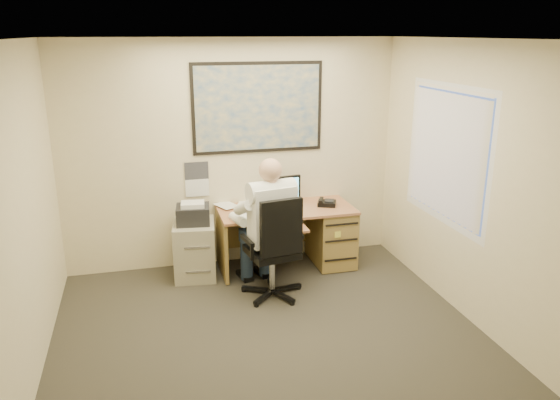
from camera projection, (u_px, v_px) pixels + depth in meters
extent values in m
cube|color=#322E26|center=(280.00, 358.00, 4.82)|extent=(4.00, 4.50, 0.00)
cube|color=white|center=(280.00, 39.00, 4.02)|extent=(4.00, 4.50, 0.00)
cube|color=beige|center=(232.00, 155.00, 6.50)|extent=(4.00, 0.00, 2.70)
cube|color=beige|center=(411.00, 374.00, 2.34)|extent=(4.00, 0.00, 2.70)
cube|color=beige|center=(12.00, 235.00, 3.94)|extent=(0.00, 4.50, 2.70)
cube|color=beige|center=(495.00, 195.00, 4.90)|extent=(0.00, 4.50, 2.70)
cube|color=#B8774F|center=(286.00, 210.00, 6.47)|extent=(1.60, 0.75, 0.03)
cube|color=#A48543|center=(331.00, 235.00, 6.72)|extent=(0.45, 0.70, 0.70)
cube|color=#A48543|center=(222.00, 245.00, 6.39)|extent=(0.04, 0.70, 0.70)
cube|color=#A48543|center=(279.00, 223.00, 6.87)|extent=(1.55, 0.03, 0.55)
cylinder|color=black|center=(283.00, 204.00, 6.60)|extent=(0.17, 0.17, 0.02)
cube|color=black|center=(283.00, 190.00, 6.53)|extent=(0.44, 0.11, 0.33)
cube|color=#5DD7FF|center=(284.00, 190.00, 6.51)|extent=(0.38, 0.07, 0.28)
cube|color=#B8774F|center=(282.00, 229.00, 6.04)|extent=(0.55, 0.30, 0.02)
cube|color=beige|center=(282.00, 227.00, 6.03)|extent=(0.43, 0.14, 0.02)
cube|color=black|center=(327.00, 203.00, 6.57)|extent=(0.27, 0.26, 0.05)
cylinder|color=silver|center=(252.00, 204.00, 6.35)|extent=(0.08, 0.08, 0.18)
cylinder|color=white|center=(270.00, 203.00, 6.47)|extent=(0.08, 0.08, 0.11)
cube|color=white|center=(249.00, 210.00, 6.35)|extent=(0.60, 0.56, 0.03)
cube|color=#1E4C93|center=(258.00, 108.00, 6.39)|extent=(1.56, 0.03, 1.06)
cube|color=white|center=(197.00, 179.00, 6.46)|extent=(0.28, 0.01, 0.42)
cube|color=#A7A086|center=(195.00, 249.00, 6.35)|extent=(0.53, 0.61, 0.65)
cube|color=black|center=(193.00, 215.00, 6.23)|extent=(0.41, 0.37, 0.21)
cube|color=white|center=(193.00, 204.00, 6.17)|extent=(0.28, 0.24, 0.05)
cylinder|color=silver|center=(272.00, 272.00, 5.90)|extent=(0.06, 0.06, 0.43)
cube|color=black|center=(272.00, 252.00, 5.83)|extent=(0.57, 0.57, 0.08)
cube|color=black|center=(274.00, 228.00, 5.49)|extent=(0.46, 0.14, 0.59)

